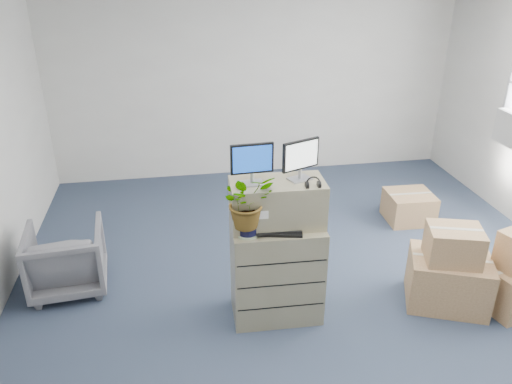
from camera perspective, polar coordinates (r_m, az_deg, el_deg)
ground at (r=5.03m, az=6.80°, el=-13.05°), size 7.00×7.00×0.00m
wall_back at (r=7.56m, az=-0.09°, el=12.32°), size 6.00×0.02×2.80m
filing_cabinet_lower at (r=4.67m, az=2.37°, el=-9.00°), size 0.83×0.52×0.95m
filing_cabinet_upper at (r=4.36m, az=2.42°, el=-1.26°), size 0.83×0.43×0.41m
monitor_left at (r=4.15m, az=-0.45°, el=3.48°), size 0.37×0.15×0.36m
monitor_right at (r=4.25m, az=5.14°, el=3.91°), size 0.34×0.20×0.36m
headphones at (r=4.18m, az=6.54°, el=1.00°), size 0.13×0.02×0.13m
keyboard at (r=4.31m, az=2.36°, el=-4.47°), size 0.47×0.28×0.02m
mouse at (r=4.42m, az=7.25°, el=-3.83°), size 0.09×0.06×0.03m
water_bottle at (r=4.38m, az=2.95°, el=-2.37°), size 0.07×0.07×0.25m
phone_dock at (r=4.40m, az=1.28°, el=-3.30°), size 0.06×0.05×0.14m
external_drive at (r=4.56m, az=6.75°, el=-2.67°), size 0.20×0.16×0.05m
tissue_box at (r=4.48m, az=6.01°, el=-2.22°), size 0.23×0.16×0.08m
potted_plant at (r=4.16m, az=-0.99°, el=-1.77°), size 0.55×0.58×0.46m
office_chair at (r=5.41m, az=-20.88°, el=-6.82°), size 0.79×0.75×0.75m
cardboard_boxes at (r=5.53m, az=22.63°, el=-6.98°), size 1.42×2.42×0.85m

